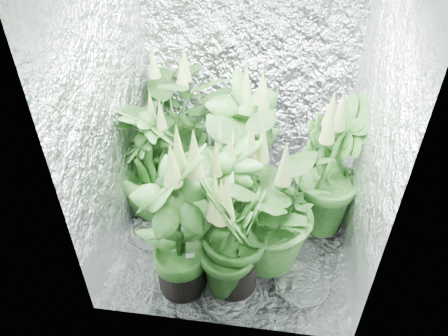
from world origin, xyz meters
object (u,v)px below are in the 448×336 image
Objects in this scene: plant_b at (245,149)px; plant_h at (226,202)px; plant_c at (330,170)px; plant_f at (178,226)px; plant_d at (151,164)px; circulation_fan at (314,167)px; plant_e at (263,209)px; plant_g at (234,239)px; plant_a at (171,125)px.

plant_b is 1.14× the size of plant_h.
plant_f reaches higher than plant_c.
plant_h is (0.60, -0.34, 0.02)m from plant_d.
circulation_fan is at bearing 53.41° from plant_f.
plant_f is (0.36, -0.67, 0.10)m from plant_d.
circulation_fan is (0.38, 0.90, -0.34)m from plant_e.
plant_d is at bearing 118.40° from plant_f.
plant_h is (-0.24, 0.07, -0.03)m from plant_e.
plant_e is at bearing -72.88° from plant_b.
plant_c reaches higher than plant_d.
plant_b reaches higher than plant_g.
plant_a is at bearing 121.18° from plant_g.
plant_a reaches higher than plant_b.
plant_f is at bearing -61.60° from plant_d.
plant_f is at bearing -126.82° from plant_h.
plant_g is (-0.59, -0.68, -0.05)m from plant_c.
plant_b reaches higher than plant_h.
plant_d is at bearing -101.57° from plant_a.
plant_h is (0.24, 0.32, -0.08)m from plant_f.
plant_g is (0.02, -0.80, -0.08)m from plant_b.
plant_b is 0.74m from circulation_fan.
plant_f is (-0.48, -0.26, 0.04)m from plant_e.
plant_c is 0.90m from plant_g.
plant_a is 1.09m from plant_e.
plant_a is at bearing 126.66° from plant_h.
plant_b is 0.51m from plant_h.
plant_g is at bearing -131.01° from plant_c.
plant_d is 0.94m from plant_e.
plant_a is 1.07m from plant_f.
plant_d is 0.95× the size of plant_g.
plant_d is at bearing -166.82° from plant_b.
plant_c is 1.16m from plant_f.
plant_b is 1.08× the size of plant_e.
plant_a is at bearing 105.49° from plant_f.
plant_g is at bearing 3.88° from plant_f.
plant_c is (0.61, -0.12, -0.02)m from plant_b.
plant_g is (-0.16, -0.24, -0.04)m from plant_e.
plant_a is 1.26× the size of plant_d.
plant_a is 1.03× the size of plant_f.
plant_g reaches higher than plant_d.
plant_g reaches higher than circulation_fan.
plant_c is 1.15× the size of plant_d.
plant_c is at bearing 45.68° from plant_e.
circulation_fan is at bearing 64.84° from plant_g.
plant_f reaches higher than plant_a.
plant_d is 0.96× the size of plant_h.
plant_d is at bearing 150.27° from plant_h.
plant_f is 3.07× the size of circulation_fan.
circulation_fan is (1.22, 0.49, -0.29)m from plant_d.
plant_e is 2.75× the size of circulation_fan.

